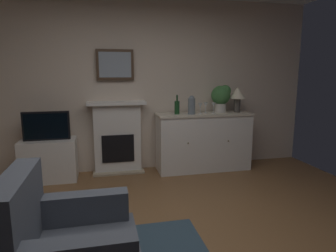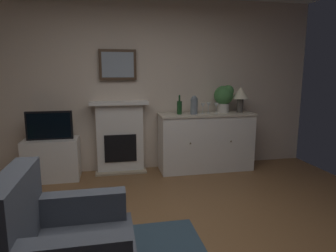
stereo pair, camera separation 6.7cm
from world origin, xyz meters
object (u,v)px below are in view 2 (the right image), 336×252
object	(u,v)px
sideboard_cabinet	(206,142)
wine_glass_right	(216,105)
fireplace_unit	(120,137)
wine_bottle	(179,107)
tv_set	(49,125)
potted_plant_small	(224,96)
wine_glass_center	(208,105)
vase_decorative	(194,105)
table_lamp	(241,95)
wine_glass_left	(203,106)
armchair	(63,251)
framed_picture	(118,65)
tv_cabinet	(52,159)

from	to	relation	value
sideboard_cabinet	wine_glass_right	world-z (taller)	wine_glass_right
fireplace_unit	wine_bottle	distance (m)	1.02
tv_set	potted_plant_small	size ratio (longest dim) A/B	1.44
wine_glass_center	sideboard_cabinet	bearing A→B (deg)	-141.48
wine_glass_right	vase_decorative	distance (m)	0.37
table_lamp	tv_set	bearing A→B (deg)	-179.84
wine_glass_right	wine_glass_left	bearing A→B (deg)	-177.09
vase_decorative	armchair	distance (m)	2.97
wine_glass_left	potted_plant_small	xyz separation A→B (m)	(0.37, 0.08, 0.13)
fireplace_unit	armchair	distance (m)	2.69
wine_bottle	tv_set	xyz separation A→B (m)	(-1.87, 0.00, -0.21)
wine_glass_left	vase_decorative	xyz separation A→B (m)	(-0.15, -0.02, 0.02)
table_lamp	vase_decorative	size ratio (longest dim) A/B	1.42
table_lamp	framed_picture	bearing A→B (deg)	173.24
potted_plant_small	tv_set	bearing A→B (deg)	-178.82
framed_picture	wine_glass_center	size ratio (longest dim) A/B	3.33
potted_plant_small	armchair	distance (m)	3.37
tv_cabinet	tv_set	xyz separation A→B (m)	(-0.00, -0.02, 0.50)
fireplace_unit	sideboard_cabinet	world-z (taller)	fireplace_unit
fireplace_unit	wine_glass_left	bearing A→B (deg)	-9.54
wine_glass_center	wine_glass_right	size ratio (longest dim) A/B	1.00
sideboard_cabinet	wine_glass_right	bearing A→B (deg)	-8.52
table_lamp	wine_bottle	distance (m)	1.00
framed_picture	potted_plant_small	world-z (taller)	framed_picture
fireplace_unit	wine_glass_right	world-z (taller)	fireplace_unit
wine_glass_center	vase_decorative	xyz separation A→B (m)	(-0.26, -0.08, 0.02)
vase_decorative	potted_plant_small	bearing A→B (deg)	10.44
table_lamp	wine_glass_left	world-z (taller)	table_lamp
fireplace_unit	potted_plant_small	size ratio (longest dim) A/B	2.56
framed_picture	potted_plant_small	size ratio (longest dim) A/B	1.28
fireplace_unit	wine_glass_left	world-z (taller)	fireplace_unit
sideboard_cabinet	wine_glass_center	world-z (taller)	wine_glass_center
fireplace_unit	potted_plant_small	world-z (taller)	potted_plant_small
wine_bottle	wine_glass_right	world-z (taller)	wine_bottle
vase_decorative	wine_glass_left	bearing A→B (deg)	6.56
wine_glass_right	tv_cabinet	world-z (taller)	wine_glass_right
framed_picture	table_lamp	world-z (taller)	framed_picture
wine_glass_left	potted_plant_small	bearing A→B (deg)	11.92
fireplace_unit	wine_glass_left	size ratio (longest dim) A/B	6.67
framed_picture	wine_glass_center	bearing A→B (deg)	-8.05
potted_plant_small	armchair	size ratio (longest dim) A/B	0.47
table_lamp	armchair	distance (m)	3.51
sideboard_cabinet	armchair	xyz separation A→B (m)	(-1.81, -2.47, -0.07)
potted_plant_small	table_lamp	bearing A→B (deg)	-10.20
framed_picture	vase_decorative	size ratio (longest dim) A/B	1.96
wine_bottle	tv_cabinet	world-z (taller)	wine_bottle
tv_cabinet	wine_glass_center	bearing A→B (deg)	0.36
potted_plant_small	tv_cabinet	bearing A→B (deg)	-179.33
wine_bottle	vase_decorative	size ratio (longest dim) A/B	1.03
fireplace_unit	sideboard_cabinet	distance (m)	1.34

